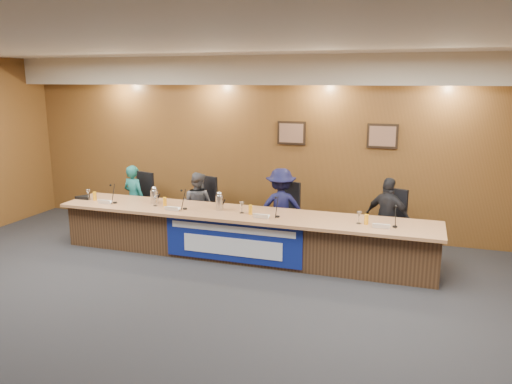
% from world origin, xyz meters
% --- Properties ---
extents(floor, '(10.00, 10.00, 0.00)m').
position_xyz_m(floor, '(0.00, 0.00, 0.00)').
color(floor, black).
rests_on(floor, ground).
extents(ceiling, '(10.00, 8.00, 0.04)m').
position_xyz_m(ceiling, '(0.00, 0.00, 3.20)').
color(ceiling, silver).
rests_on(ceiling, wall_back).
extents(wall_back, '(10.00, 0.04, 3.20)m').
position_xyz_m(wall_back, '(0.00, 4.00, 1.60)').
color(wall_back, brown).
rests_on(wall_back, floor).
extents(soffit, '(10.00, 0.50, 0.50)m').
position_xyz_m(soffit, '(0.00, 3.75, 2.95)').
color(soffit, beige).
rests_on(soffit, wall_back).
extents(dais_body, '(6.00, 0.80, 0.70)m').
position_xyz_m(dais_body, '(0.00, 2.40, 0.35)').
color(dais_body, '#442C1A').
rests_on(dais_body, floor).
extents(dais_top, '(6.10, 0.95, 0.05)m').
position_xyz_m(dais_top, '(0.00, 2.35, 0.72)').
color(dais_top, '#AA7349').
rests_on(dais_top, dais_body).
extents(banner, '(2.20, 0.02, 0.65)m').
position_xyz_m(banner, '(0.00, 1.99, 0.38)').
color(banner, navy).
rests_on(banner, dais_body).
extents(banner_text_upper, '(2.00, 0.01, 0.10)m').
position_xyz_m(banner_text_upper, '(0.00, 1.97, 0.58)').
color(banner_text_upper, silver).
rests_on(banner_text_upper, banner).
extents(banner_text_lower, '(1.60, 0.01, 0.28)m').
position_xyz_m(banner_text_lower, '(0.00, 1.97, 0.30)').
color(banner_text_lower, silver).
rests_on(banner_text_lower, banner).
extents(wall_photo_left, '(0.52, 0.04, 0.42)m').
position_xyz_m(wall_photo_left, '(0.40, 3.97, 1.85)').
color(wall_photo_left, black).
rests_on(wall_photo_left, wall_back).
extents(wall_photo_right, '(0.52, 0.04, 0.42)m').
position_xyz_m(wall_photo_right, '(2.00, 3.97, 1.85)').
color(wall_photo_right, black).
rests_on(wall_photo_right, wall_back).
extents(panelist_a, '(0.51, 0.38, 1.25)m').
position_xyz_m(panelist_a, '(-2.38, 3.09, 0.63)').
color(panelist_a, '#185E59').
rests_on(panelist_a, floor).
extents(panelist_b, '(0.62, 0.51, 1.20)m').
position_xyz_m(panelist_b, '(-1.08, 3.09, 0.60)').
color(panelist_b, '#45464A').
rests_on(panelist_b, floor).
extents(panelist_c, '(0.98, 0.75, 1.35)m').
position_xyz_m(panelist_c, '(0.46, 3.09, 0.68)').
color(panelist_c, '#0F1033').
rests_on(panelist_c, floor).
extents(panelist_d, '(0.83, 0.57, 1.30)m').
position_xyz_m(panelist_d, '(2.22, 3.09, 0.65)').
color(panelist_d, black).
rests_on(panelist_d, floor).
extents(office_chair_a, '(0.60, 0.60, 0.08)m').
position_xyz_m(office_chair_a, '(-2.38, 3.19, 0.48)').
color(office_chair_a, black).
rests_on(office_chair_a, floor).
extents(office_chair_b, '(0.60, 0.60, 0.08)m').
position_xyz_m(office_chair_b, '(-1.08, 3.19, 0.48)').
color(office_chair_b, black).
rests_on(office_chair_b, floor).
extents(office_chair_c, '(0.60, 0.60, 0.08)m').
position_xyz_m(office_chair_c, '(0.46, 3.19, 0.48)').
color(office_chair_c, black).
rests_on(office_chair_c, floor).
extents(office_chair_d, '(0.62, 0.62, 0.08)m').
position_xyz_m(office_chair_d, '(2.22, 3.19, 0.48)').
color(office_chair_d, black).
rests_on(office_chair_d, floor).
extents(nameplate_a, '(0.24, 0.08, 0.10)m').
position_xyz_m(nameplate_a, '(-2.35, 2.12, 0.80)').
color(nameplate_a, white).
rests_on(nameplate_a, dais_top).
extents(microphone_a, '(0.07, 0.07, 0.02)m').
position_xyz_m(microphone_a, '(-2.21, 2.23, 0.76)').
color(microphone_a, black).
rests_on(microphone_a, dais_top).
extents(juice_glass_a, '(0.06, 0.06, 0.15)m').
position_xyz_m(juice_glass_a, '(-2.66, 2.30, 0.82)').
color(juice_glass_a, orange).
rests_on(juice_glass_a, dais_top).
extents(water_glass_a, '(0.08, 0.08, 0.18)m').
position_xyz_m(water_glass_a, '(-2.80, 2.31, 0.84)').
color(water_glass_a, silver).
rests_on(water_glass_a, dais_top).
extents(nameplate_b, '(0.24, 0.08, 0.10)m').
position_xyz_m(nameplate_b, '(-1.07, 2.08, 0.80)').
color(nameplate_b, white).
rests_on(nameplate_b, dais_top).
extents(microphone_b, '(0.07, 0.07, 0.02)m').
position_xyz_m(microphone_b, '(-0.91, 2.24, 0.76)').
color(microphone_b, black).
rests_on(microphone_b, dais_top).
extents(juice_glass_b, '(0.06, 0.06, 0.15)m').
position_xyz_m(juice_glass_b, '(-1.31, 2.32, 0.82)').
color(juice_glass_b, orange).
rests_on(juice_glass_b, dais_top).
extents(water_glass_b, '(0.08, 0.08, 0.18)m').
position_xyz_m(water_glass_b, '(-1.47, 2.29, 0.84)').
color(water_glass_b, silver).
rests_on(water_glass_b, dais_top).
extents(nameplate_c, '(0.24, 0.08, 0.10)m').
position_xyz_m(nameplate_c, '(0.42, 2.10, 0.80)').
color(nameplate_c, white).
rests_on(nameplate_c, dais_top).
extents(microphone_c, '(0.07, 0.07, 0.02)m').
position_xyz_m(microphone_c, '(0.64, 2.26, 0.76)').
color(microphone_c, black).
rests_on(microphone_c, dais_top).
extents(juice_glass_c, '(0.06, 0.06, 0.15)m').
position_xyz_m(juice_glass_c, '(0.20, 2.28, 0.82)').
color(juice_glass_c, orange).
rests_on(juice_glass_c, dais_top).
extents(water_glass_c, '(0.08, 0.08, 0.18)m').
position_xyz_m(water_glass_c, '(0.04, 2.31, 0.84)').
color(water_glass_c, silver).
rests_on(water_glass_c, dais_top).
extents(nameplate_d, '(0.24, 0.08, 0.10)m').
position_xyz_m(nameplate_d, '(2.18, 2.14, 0.80)').
color(nameplate_d, white).
rests_on(nameplate_d, dais_top).
extents(microphone_d, '(0.07, 0.07, 0.02)m').
position_xyz_m(microphone_d, '(2.36, 2.27, 0.76)').
color(microphone_d, black).
rests_on(microphone_d, dais_top).
extents(juice_glass_d, '(0.06, 0.06, 0.15)m').
position_xyz_m(juice_glass_d, '(1.96, 2.30, 0.82)').
color(juice_glass_d, orange).
rests_on(juice_glass_d, dais_top).
extents(water_glass_d, '(0.08, 0.08, 0.18)m').
position_xyz_m(water_glass_d, '(1.85, 2.30, 0.84)').
color(water_glass_d, silver).
rests_on(water_glass_d, dais_top).
extents(carafe_left, '(0.13, 0.13, 0.23)m').
position_xyz_m(carafe_left, '(-1.57, 2.43, 0.86)').
color(carafe_left, silver).
rests_on(carafe_left, dais_top).
extents(carafe_mid, '(0.12, 0.12, 0.24)m').
position_xyz_m(carafe_mid, '(-0.36, 2.38, 0.87)').
color(carafe_mid, silver).
rests_on(carafe_mid, dais_top).
extents(speakerphone, '(0.32, 0.32, 0.05)m').
position_xyz_m(speakerphone, '(-2.91, 2.34, 0.78)').
color(speakerphone, black).
rests_on(speakerphone, dais_top).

